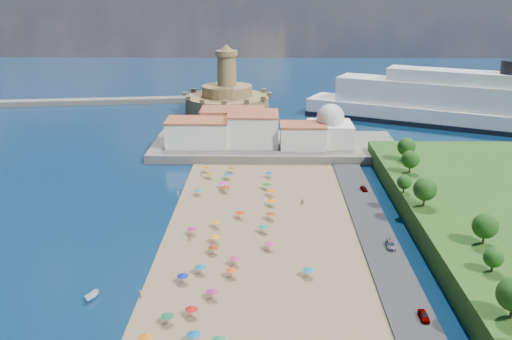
{
  "coord_description": "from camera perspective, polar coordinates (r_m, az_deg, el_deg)",
  "views": [
    {
      "loc": [
        7.07,
        -130.83,
        59.17
      ],
      "look_at": [
        4.0,
        25.0,
        8.0
      ],
      "focal_mm": 40.0,
      "sensor_mm": 36.0,
      "label": 1
    }
  ],
  "objects": [
    {
      "name": "breakwater",
      "position": [
        312.43,
        -21.03,
        6.29
      ],
      "size": [
        199.03,
        34.77,
        2.6
      ],
      "primitive_type": "cube",
      "rotation": [
        0.0,
        0.0,
        0.14
      ],
      "color": "#59544C",
      "rests_on": "ground"
    },
    {
      "name": "parked_cars",
      "position": [
        137.74,
        13.25,
        -7.15
      ],
      "size": [
        2.25,
        71.98,
        1.42
      ],
      "color": "gray",
      "rests_on": "promenade"
    },
    {
      "name": "beach_parasols",
      "position": [
        133.12,
        -2.82,
        -7.21
      ],
      "size": [
        31.83,
        114.64,
        2.2
      ],
      "color": "gray",
      "rests_on": "beach"
    },
    {
      "name": "terrace",
      "position": [
        211.85,
        1.88,
        2.37
      ],
      "size": [
        90.0,
        36.0,
        3.0
      ],
      "primitive_type": "cube",
      "color": "#59544C",
      "rests_on": "ground"
    },
    {
      "name": "fortress",
      "position": [
        274.57,
        -2.9,
        7.13
      ],
      "size": [
        40.0,
        40.0,
        32.4
      ],
      "color": "#9E7F4F",
      "rests_on": "ground"
    },
    {
      "name": "domed_building",
      "position": [
        209.24,
        7.41,
        4.14
      ],
      "size": [
        16.0,
        16.0,
        15.0
      ],
      "color": "silver",
      "rests_on": "terrace"
    },
    {
      "name": "moored_boats",
      "position": [
        108.78,
        -18.25,
        -15.35
      ],
      "size": [
        3.57,
        31.02,
        1.5
      ],
      "color": "white",
      "rests_on": "ground"
    },
    {
      "name": "waterfront_buildings",
      "position": [
        211.05,
        -1.66,
        4.1
      ],
      "size": [
        57.0,
        29.0,
        11.0
      ],
      "color": "silver",
      "rests_on": "terrace"
    },
    {
      "name": "jetty",
      "position": [
        246.5,
        -3.35,
        4.54
      ],
      "size": [
        18.0,
        70.0,
        2.4
      ],
      "primitive_type": "cube",
      "color": "#59544C",
      "rests_on": "ground"
    },
    {
      "name": "hillside_trees",
      "position": [
        141.08,
        18.39,
        -3.12
      ],
      "size": [
        14.57,
        104.53,
        7.52
      ],
      "color": "#382314",
      "rests_on": "hillside"
    },
    {
      "name": "ground",
      "position": [
        143.76,
        -1.8,
        -6.14
      ],
      "size": [
        700.0,
        700.0,
        0.0
      ],
      "primitive_type": "plane",
      "color": "#071938",
      "rests_on": "ground"
    },
    {
      "name": "beachgoers",
      "position": [
        145.58,
        -3.59,
        -5.37
      ],
      "size": [
        36.73,
        97.8,
        1.81
      ],
      "color": "tan",
      "rests_on": "beach"
    },
    {
      "name": "cruise_ship",
      "position": [
        261.33,
        19.69,
        5.98
      ],
      "size": [
        129.88,
        76.01,
        29.35
      ],
      "color": "black",
      "rests_on": "ground"
    }
  ]
}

